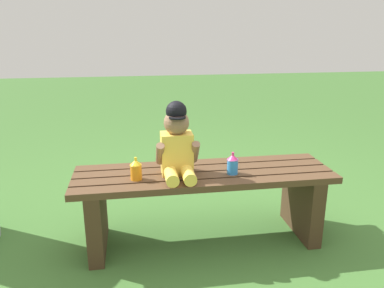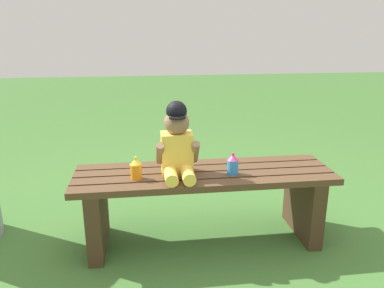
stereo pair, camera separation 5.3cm
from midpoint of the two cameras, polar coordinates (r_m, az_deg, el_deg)
ground_plane at (r=2.32m, az=1.03°, el=-14.06°), size 16.00×16.00×0.00m
park_bench at (r=2.19m, az=1.07°, el=-7.60°), size 1.44×0.42×0.43m
child_figure at (r=2.04m, az=-2.98°, el=0.05°), size 0.23×0.27×0.40m
sippy_cup_left at (r=2.03m, az=-9.14°, el=-3.75°), size 0.06×0.06×0.12m
sippy_cup_right at (r=2.09m, az=5.38°, el=-2.97°), size 0.06×0.06×0.12m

